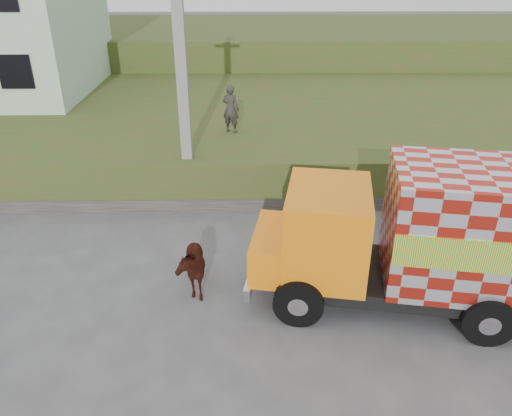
{
  "coord_description": "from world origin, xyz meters",
  "views": [
    {
      "loc": [
        0.79,
        -9.21,
        6.91
      ],
      "look_at": [
        0.98,
        1.68,
        1.3
      ],
      "focal_mm": 35.0,
      "sensor_mm": 36.0,
      "label": 1
    }
  ],
  "objects_px": {
    "cargo_truck": "(446,239)",
    "cow": "(189,265)",
    "utility_pole": "(182,69)",
    "pedestrian": "(231,109)"
  },
  "relations": [
    {
      "from": "cargo_truck",
      "to": "cow",
      "type": "height_order",
      "value": "cargo_truck"
    },
    {
      "from": "utility_pole",
      "to": "cargo_truck",
      "type": "height_order",
      "value": "utility_pole"
    },
    {
      "from": "cargo_truck",
      "to": "cow",
      "type": "xyz_separation_m",
      "value": [
        -5.4,
        0.65,
        -1.01
      ]
    },
    {
      "from": "cow",
      "to": "pedestrian",
      "type": "bearing_deg",
      "value": 72.29
    },
    {
      "from": "cargo_truck",
      "to": "pedestrian",
      "type": "distance_m",
      "value": 8.75
    },
    {
      "from": "pedestrian",
      "to": "cow",
      "type": "bearing_deg",
      "value": 104.81
    },
    {
      "from": "cow",
      "to": "pedestrian",
      "type": "xyz_separation_m",
      "value": [
        0.78,
        6.76,
        1.65
      ]
    },
    {
      "from": "utility_pole",
      "to": "pedestrian",
      "type": "relative_size",
      "value": 5.04
    },
    {
      "from": "utility_pole",
      "to": "cargo_truck",
      "type": "bearing_deg",
      "value": -40.86
    },
    {
      "from": "utility_pole",
      "to": "pedestrian",
      "type": "xyz_separation_m",
      "value": [
        1.23,
        2.34,
        -1.78
      ]
    }
  ]
}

